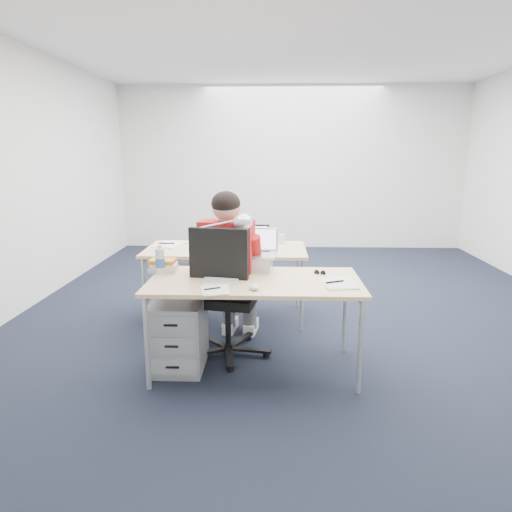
# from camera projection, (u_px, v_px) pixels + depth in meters

# --- Properties ---
(floor) EXTENTS (7.00, 7.00, 0.00)m
(floor) POSITION_uv_depth(u_px,v_px,m) (303.00, 313.00, 4.85)
(floor) COLOR black
(floor) RESTS_ON ground
(room) EXTENTS (6.02, 7.02, 2.80)m
(room) POSITION_uv_depth(u_px,v_px,m) (307.00, 148.00, 4.47)
(room) COLOR silver
(room) RESTS_ON ground
(desk_near) EXTENTS (1.60, 0.80, 0.73)m
(desk_near) POSITION_uv_depth(u_px,v_px,m) (255.00, 285.00, 3.46)
(desk_near) COLOR #DDB27F
(desk_near) RESTS_ON ground
(desk_far) EXTENTS (1.60, 0.80, 0.73)m
(desk_far) POSITION_uv_depth(u_px,v_px,m) (226.00, 252.00, 4.60)
(desk_far) COLOR #DDB27F
(desk_far) RESTS_ON ground
(office_chair) EXTENTS (0.81, 0.81, 1.12)m
(office_chair) POSITION_uv_depth(u_px,v_px,m) (227.00, 320.00, 3.78)
(office_chair) COLOR black
(office_chair) RESTS_ON ground
(seated_person) EXTENTS (0.47, 0.79, 1.36)m
(seated_person) POSITION_uv_depth(u_px,v_px,m) (231.00, 272.00, 3.88)
(seated_person) COLOR red
(seated_person) RESTS_ON ground
(drawer_pedestal_near) EXTENTS (0.40, 0.50, 0.55)m
(drawer_pedestal_near) POSITION_uv_depth(u_px,v_px,m) (179.00, 334.00, 3.59)
(drawer_pedestal_near) COLOR gray
(drawer_pedestal_near) RESTS_ON ground
(drawer_pedestal_far) EXTENTS (0.40, 0.50, 0.55)m
(drawer_pedestal_far) POSITION_uv_depth(u_px,v_px,m) (180.00, 295.00, 4.57)
(drawer_pedestal_far) COLOR gray
(drawer_pedestal_far) RESTS_ON ground
(silver_laptop) EXTENTS (0.34, 0.28, 0.33)m
(silver_laptop) POSITION_uv_depth(u_px,v_px,m) (257.00, 250.00, 3.70)
(silver_laptop) COLOR silver
(silver_laptop) RESTS_ON desk_near
(wireless_keyboard) EXTENTS (0.27, 0.13, 0.01)m
(wireless_keyboard) POSITION_uv_depth(u_px,v_px,m) (221.00, 279.00, 3.44)
(wireless_keyboard) COLOR white
(wireless_keyboard) RESTS_ON desk_near
(computer_mouse) EXTENTS (0.10, 0.12, 0.04)m
(computer_mouse) POSITION_uv_depth(u_px,v_px,m) (254.00, 287.00, 3.20)
(computer_mouse) COLOR white
(computer_mouse) RESTS_ON desk_near
(headphones) EXTENTS (0.22, 0.18, 0.03)m
(headphones) POSITION_uv_depth(u_px,v_px,m) (232.00, 273.00, 3.57)
(headphones) COLOR black
(headphones) RESTS_ON desk_near
(can_koozie) EXTENTS (0.08, 0.08, 0.10)m
(can_koozie) POSITION_uv_depth(u_px,v_px,m) (202.00, 269.00, 3.58)
(can_koozie) COLOR #151944
(can_koozie) RESTS_ON desk_near
(water_bottle) EXTENTS (0.08, 0.08, 0.24)m
(water_bottle) POSITION_uv_depth(u_px,v_px,m) (160.00, 260.00, 3.58)
(water_bottle) COLOR silver
(water_bottle) RESTS_ON desk_near
(bear_figurine) EXTENTS (0.10, 0.08, 0.15)m
(bear_figurine) POSITION_uv_depth(u_px,v_px,m) (224.00, 261.00, 3.72)
(bear_figurine) COLOR #376C1C
(bear_figurine) RESTS_ON desk_near
(book_stack) EXTENTS (0.22, 0.17, 0.10)m
(book_stack) POSITION_uv_depth(u_px,v_px,m) (163.00, 265.00, 3.69)
(book_stack) COLOR silver
(book_stack) RESTS_ON desk_near
(cordless_phone) EXTENTS (0.04, 0.03, 0.15)m
(cordless_phone) POSITION_uv_depth(u_px,v_px,m) (160.00, 265.00, 3.58)
(cordless_phone) COLOR black
(cordless_phone) RESTS_ON desk_near
(papers_left) EXTENTS (0.22, 0.28, 0.01)m
(papers_left) POSITION_uv_depth(u_px,v_px,m) (215.00, 290.00, 3.18)
(papers_left) COLOR #FAFF93
(papers_left) RESTS_ON desk_near
(papers_right) EXTENTS (0.26, 0.34, 0.01)m
(papers_right) POSITION_uv_depth(u_px,v_px,m) (338.00, 283.00, 3.34)
(papers_right) COLOR #FAFF93
(papers_right) RESTS_ON desk_near
(sunglasses) EXTENTS (0.10, 0.07, 0.02)m
(sunglasses) POSITION_uv_depth(u_px,v_px,m) (320.00, 273.00, 3.60)
(sunglasses) COLOR black
(sunglasses) RESTS_ON desk_near
(desk_lamp) EXTENTS (0.47, 0.32, 0.51)m
(desk_lamp) POSITION_uv_depth(u_px,v_px,m) (212.00, 244.00, 3.52)
(desk_lamp) COLOR silver
(desk_lamp) RESTS_ON desk_near
(dark_laptop) EXTENTS (0.36, 0.35, 0.26)m
(dark_laptop) POSITION_uv_depth(u_px,v_px,m) (251.00, 238.00, 4.44)
(dark_laptop) COLOR black
(dark_laptop) RESTS_ON desk_far
(far_cup) EXTENTS (0.09, 0.09, 0.10)m
(far_cup) POSITION_uv_depth(u_px,v_px,m) (282.00, 239.00, 4.81)
(far_cup) COLOR white
(far_cup) RESTS_ON desk_far
(far_papers) EXTENTS (0.32, 0.39, 0.01)m
(far_papers) POSITION_uv_depth(u_px,v_px,m) (169.00, 245.00, 4.74)
(far_papers) COLOR white
(far_papers) RESTS_ON desk_far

